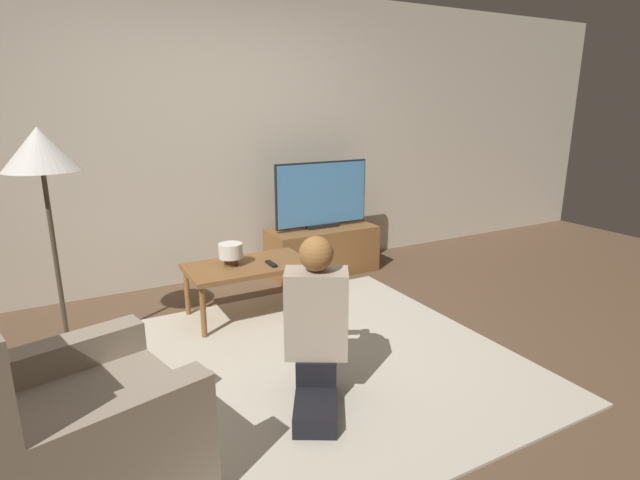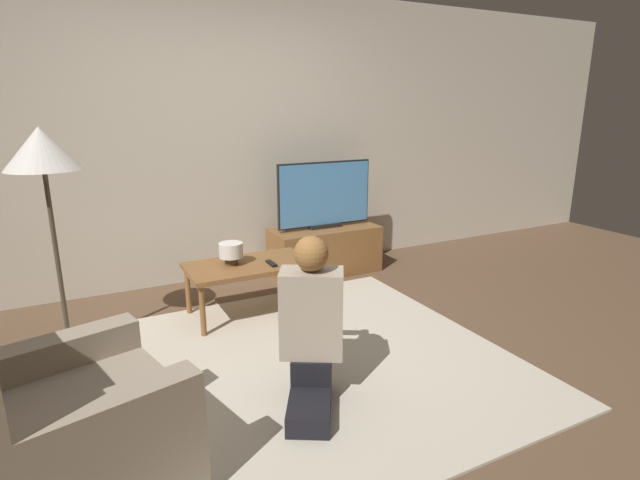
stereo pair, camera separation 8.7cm
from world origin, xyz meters
The scene contains 11 objects.
ground_plane centered at (0.00, 0.00, 0.00)m, with size 10.00×10.00×0.00m, color brown.
wall_back centered at (0.00, 1.93, 1.30)m, with size 10.00×0.06×2.60m.
rug centered at (0.00, 0.00, 0.01)m, with size 2.48×2.39×0.02m.
tv_stand centered at (0.93, 1.56, 0.23)m, with size 1.04×0.46×0.45m.
tv centered at (0.93, 1.56, 0.77)m, with size 0.96×0.08×0.63m.
coffee_table centered at (-0.07, 0.91, 0.38)m, with size 0.93×0.53×0.42m.
floor_lamp centered at (-1.35, 0.92, 1.28)m, with size 0.45×0.45×1.48m.
armchair centered at (-1.38, -0.55, 0.31)m, with size 0.98×0.95×0.96m.
person_kneeling centered at (-0.15, -0.34, 0.46)m, with size 0.62×0.83×0.93m.
table_lamp centered at (-0.19, 0.94, 0.53)m, with size 0.18×0.18×0.17m.
remote centered at (0.08, 0.80, 0.43)m, with size 0.04×0.15×0.02m.
Camera 1 is at (-1.32, -2.53, 1.61)m, focal length 28.00 mm.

